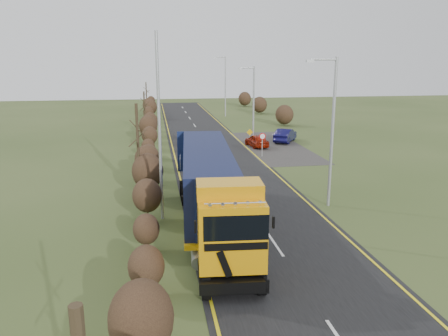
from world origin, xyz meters
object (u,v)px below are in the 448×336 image
lorry (210,186)px  streetlight_near (331,127)px  speed_sign (262,140)px  car_blue_sedan (285,135)px  car_red_hatchback (257,141)px

lorry → streetlight_near: size_ratio=1.71×
streetlight_near → speed_sign: (-0.46, 14.19, -3.30)m
speed_sign → lorry: bearing=-112.5°
lorry → car_blue_sedan: 26.37m
car_red_hatchback → speed_sign: size_ratio=1.71×
streetlight_near → speed_sign: bearing=91.8°
lorry → car_red_hatchback: 22.90m
car_red_hatchback → streetlight_near: bearing=81.5°
lorry → streetlight_near: 8.30m
speed_sign → streetlight_near: bearing=-88.2°
car_blue_sedan → lorry: bearing=95.6°
car_red_hatchback → speed_sign: (-0.60, -4.66, 0.88)m
car_blue_sedan → speed_sign: size_ratio=2.01×
car_blue_sedan → speed_sign: 8.16m
lorry → car_blue_sedan: (11.30, 23.78, -1.62)m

